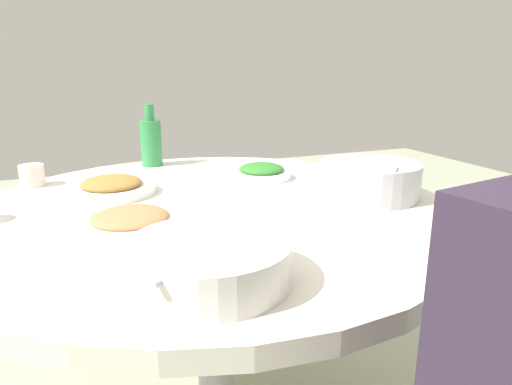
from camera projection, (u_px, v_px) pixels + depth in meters
The scene contains 8 objects.
round_dining_table at pixel (212, 231), 1.23m from camera, with size 1.29×1.29×0.77m.
rice_bowl at pixel (370, 179), 1.27m from camera, with size 0.28×0.28×0.11m.
soup_bowl at pixel (210, 263), 0.77m from camera, with size 0.28×0.28×0.07m.
dish_greens at pixel (261, 172), 1.48m from camera, with size 0.19×0.19×0.05m.
dish_stirfry at pixel (112, 187), 1.30m from camera, with size 0.25×0.25×0.05m.
dish_tofu_braise at pixel (130, 221), 1.02m from camera, with size 0.24×0.24×0.05m.
green_bottle at pixel (151, 141), 1.65m from camera, with size 0.08×0.08×0.22m.
tea_cup_near at pixel (32, 175), 1.38m from camera, with size 0.07×0.07×0.07m, color beige.
Camera 1 is at (0.32, 1.12, 1.13)m, focal length 31.98 mm.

